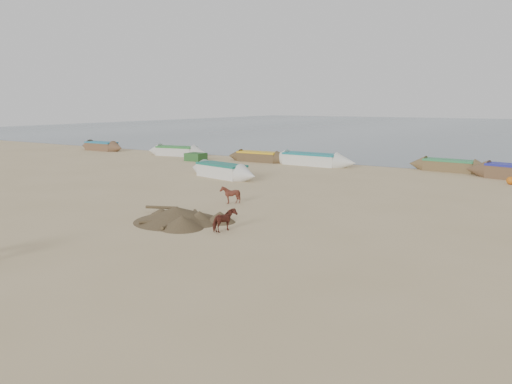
% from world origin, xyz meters
% --- Properties ---
extents(ground, '(140.00, 140.00, 0.00)m').
position_xyz_m(ground, '(0.00, 0.00, 0.00)').
color(ground, tan).
rests_on(ground, ground).
extents(sea, '(160.00, 160.00, 0.00)m').
position_xyz_m(sea, '(0.00, 82.00, 0.01)').
color(sea, slate).
rests_on(sea, ground).
extents(calf_front, '(0.81, 0.74, 0.82)m').
position_xyz_m(calf_front, '(-2.38, 5.60, 0.41)').
color(calf_front, '#56261B').
rests_on(calf_front, ground).
extents(calf_right, '(0.85, 0.94, 0.80)m').
position_xyz_m(calf_right, '(0.32, 1.48, 0.40)').
color(calf_right, maroon).
rests_on(calf_right, ground).
extents(near_canoe, '(5.90, 2.53, 0.85)m').
position_xyz_m(near_canoe, '(-7.37, 11.80, 0.42)').
color(near_canoe, silver).
rests_on(near_canoe, ground).
extents(debris_pile, '(3.95, 3.95, 0.55)m').
position_xyz_m(debris_pile, '(-2.21, 1.79, 0.27)').
color(debris_pile, brown).
rests_on(debris_pile, ground).
extents(waterline_canoes, '(57.61, 3.99, 0.88)m').
position_xyz_m(waterline_canoes, '(-0.55, 20.37, 0.42)').
color(waterline_canoes, brown).
rests_on(waterline_canoes, ground).
extents(beach_clutter, '(41.64, 5.38, 0.64)m').
position_xyz_m(beach_clutter, '(3.56, 19.69, 0.30)').
color(beach_clutter, '#2B5D2A').
rests_on(beach_clutter, ground).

